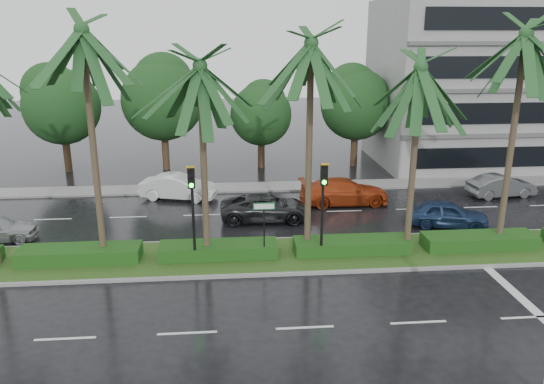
{
  "coord_description": "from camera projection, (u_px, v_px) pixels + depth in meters",
  "views": [
    {
      "loc": [
        -2.49,
        -20.85,
        9.73
      ],
      "look_at": [
        -0.57,
        1.5,
        2.91
      ],
      "focal_mm": 35.0,
      "sensor_mm": 36.0,
      "label": 1
    }
  ],
  "objects": [
    {
      "name": "ground",
      "position": [
        288.0,
        266.0,
        22.91
      ],
      "size": [
        120.0,
        120.0,
        0.0
      ],
      "primitive_type": "plane",
      "color": "black",
      "rests_on": "ground"
    },
    {
      "name": "far_sidewalk",
      "position": [
        267.0,
        187.0,
        34.33
      ],
      "size": [
        40.0,
        2.0,
        0.12
      ],
      "primitive_type": "cube",
      "color": "gray",
      "rests_on": "ground"
    },
    {
      "name": "median",
      "position": [
        286.0,
        255.0,
        23.84
      ],
      "size": [
        36.0,
        4.0,
        0.15
      ],
      "color": "gray",
      "rests_on": "ground"
    },
    {
      "name": "hedge",
      "position": [
        286.0,
        247.0,
        23.73
      ],
      "size": [
        35.2,
        1.4,
        0.6
      ],
      "color": "#164112",
      "rests_on": "median"
    },
    {
      "name": "lane_markings",
      "position": [
        359.0,
        267.0,
        22.75
      ],
      "size": [
        34.0,
        13.06,
        0.01
      ],
      "color": "silver",
      "rests_on": "ground"
    },
    {
      "name": "palm_row",
      "position": [
        256.0,
        66.0,
        21.33
      ],
      "size": [
        26.3,
        4.2,
        10.46
      ],
      "color": "#423726",
      "rests_on": "median"
    },
    {
      "name": "signal_median_left",
      "position": [
        192.0,
        200.0,
        22.0
      ],
      "size": [
        0.34,
        0.42,
        4.36
      ],
      "color": "black",
      "rests_on": "median"
    },
    {
      "name": "signal_median_right",
      "position": [
        323.0,
        197.0,
        22.45
      ],
      "size": [
        0.34,
        0.42,
        4.36
      ],
      "color": "black",
      "rests_on": "median"
    },
    {
      "name": "street_sign",
      "position": [
        264.0,
        217.0,
        22.67
      ],
      "size": [
        0.95,
        0.09,
        2.6
      ],
      "color": "black",
      "rests_on": "median"
    },
    {
      "name": "bg_trees",
      "position": [
        244.0,
        101.0,
        38.15
      ],
      "size": [
        33.1,
        5.79,
        8.37
      ],
      "color": "#372A19",
      "rests_on": "ground"
    },
    {
      "name": "building",
      "position": [
        486.0,
        83.0,
        39.71
      ],
      "size": [
        16.0,
        10.0,
        12.0
      ],
      "primitive_type": "cube",
      "color": "gray",
      "rests_on": "ground"
    },
    {
      "name": "car_white",
      "position": [
        178.0,
        187.0,
        31.89
      ],
      "size": [
        2.61,
        4.77,
        1.49
      ],
      "primitive_type": "imported",
      "rotation": [
        0.0,
        0.0,
        1.33
      ],
      "color": "silver",
      "rests_on": "ground"
    },
    {
      "name": "car_darkgrey",
      "position": [
        266.0,
        208.0,
        28.34
      ],
      "size": [
        2.37,
        4.94,
        1.36
      ],
      "primitive_type": "imported",
      "rotation": [
        0.0,
        0.0,
        1.55
      ],
      "color": "#232326",
      "rests_on": "ground"
    },
    {
      "name": "car_red",
      "position": [
        344.0,
        191.0,
        30.96
      ],
      "size": [
        2.26,
        5.26,
        1.51
      ],
      "primitive_type": "imported",
      "rotation": [
        0.0,
        0.0,
        1.6
      ],
      "color": "#A83512",
      "rests_on": "ground"
    },
    {
      "name": "car_blue",
      "position": [
        447.0,
        214.0,
        27.34
      ],
      "size": [
        2.69,
        4.37,
        1.39
      ],
      "primitive_type": "imported",
      "rotation": [
        0.0,
        0.0,
        1.29
      ],
      "color": "navy",
      "rests_on": "ground"
    },
    {
      "name": "car_grey",
      "position": [
        501.0,
        186.0,
        32.35
      ],
      "size": [
        1.95,
        4.27,
        1.36
      ],
      "primitive_type": "imported",
      "rotation": [
        0.0,
        0.0,
        1.7
      ],
      "color": "#4F5153",
      "rests_on": "ground"
    }
  ]
}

